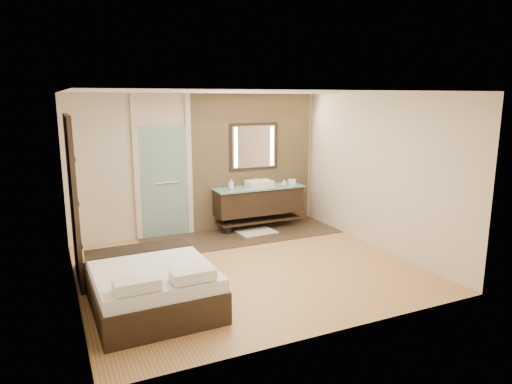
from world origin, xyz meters
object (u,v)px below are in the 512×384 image
mirror_unit (254,147)px  bed (152,285)px  vanity (259,201)px  waste_bin (227,228)px

mirror_unit → bed: 4.21m
vanity → bed: size_ratio=1.00×
vanity → waste_bin: bearing=-174.7°
vanity → waste_bin: size_ratio=8.30×
waste_bin → mirror_unit: bearing=22.9°
vanity → bed: 3.83m
vanity → waste_bin: vanity is taller
vanity → mirror_unit: bearing=90.0°
bed → waste_bin: (2.02, 2.58, -0.18)m
mirror_unit → vanity: bearing=-90.0°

